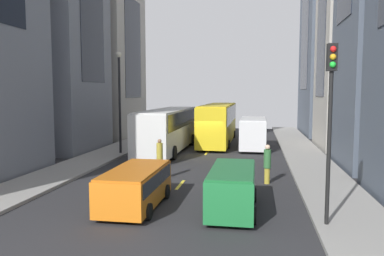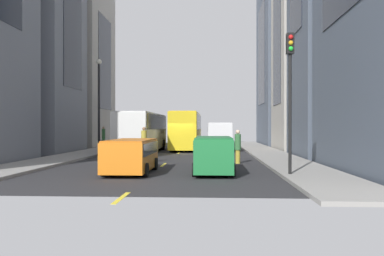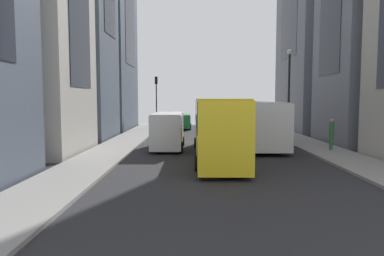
# 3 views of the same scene
# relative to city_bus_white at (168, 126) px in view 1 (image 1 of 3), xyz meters

# --- Properties ---
(ground_plane) EXTENTS (41.64, 41.64, 0.00)m
(ground_plane) POSITION_rel_city_bus_white_xyz_m (3.14, -0.29, -2.01)
(ground_plane) COLOR #28282B
(sidewalk_west) EXTENTS (3.00, 44.00, 0.15)m
(sidewalk_west) POSITION_rel_city_bus_white_xyz_m (-4.18, -0.29, -1.93)
(sidewalk_west) COLOR gray
(sidewalk_west) RESTS_ON ground
(sidewalk_east) EXTENTS (3.00, 44.00, 0.15)m
(sidewalk_east) POSITION_rel_city_bus_white_xyz_m (10.46, -0.29, -1.93)
(sidewalk_east) COLOR gray
(sidewalk_east) RESTS_ON ground
(lane_stripe_1) EXTENTS (0.16, 2.00, 0.01)m
(lane_stripe_1) POSITION_rel_city_bus_white_xyz_m (3.14, -10.79, -2.00)
(lane_stripe_1) COLOR yellow
(lane_stripe_1) RESTS_ON ground
(lane_stripe_2) EXTENTS (0.16, 2.00, 0.01)m
(lane_stripe_2) POSITION_rel_city_bus_white_xyz_m (3.14, -0.29, -2.00)
(lane_stripe_2) COLOR yellow
(lane_stripe_2) RESTS_ON ground
(lane_stripe_3) EXTENTS (0.16, 2.00, 0.01)m
(lane_stripe_3) POSITION_rel_city_bus_white_xyz_m (3.14, 10.21, -2.00)
(lane_stripe_3) COLOR yellow
(lane_stripe_3) RESTS_ON ground
(lane_stripe_4) EXTENTS (0.16, 2.00, 0.01)m
(lane_stripe_4) POSITION_rel_city_bus_white_xyz_m (3.14, 20.71, -2.00)
(lane_stripe_4) COLOR yellow
(lane_stripe_4) RESTS_ON ground
(building_west_2) EXTENTS (8.07, 9.11, 18.50)m
(building_west_2) POSITION_rel_city_bus_white_xyz_m (-9.87, 9.14, 7.24)
(building_west_2) COLOR #B7B2A8
(building_west_2) RESTS_ON ground
(building_east_2) EXTENTS (9.91, 7.34, 19.35)m
(building_east_2) POSITION_rel_city_bus_white_xyz_m (17.06, 4.23, 7.67)
(building_east_2) COLOR #B7B2A8
(building_east_2) RESTS_ON ground
(building_east_3) EXTENTS (8.06, 11.29, 22.48)m
(building_east_3) POSITION_rel_city_bus_white_xyz_m (16.15, 15.77, 9.23)
(building_east_3) COLOR #4C5666
(building_east_3) RESTS_ON ground
(city_bus_white) EXTENTS (2.80, 12.18, 3.35)m
(city_bus_white) POSITION_rel_city_bus_white_xyz_m (0.00, 0.00, 0.00)
(city_bus_white) COLOR silver
(city_bus_white) RESTS_ON ground
(streetcar_yellow) EXTENTS (2.70, 13.05, 3.59)m
(streetcar_yellow) POSITION_rel_city_bus_white_xyz_m (3.42, 5.90, 0.12)
(streetcar_yellow) COLOR yellow
(streetcar_yellow) RESTS_ON ground
(delivery_van_white) EXTENTS (2.25, 5.68, 2.58)m
(delivery_van_white) POSITION_rel_city_bus_white_xyz_m (6.65, 2.23, -0.49)
(delivery_van_white) COLOR white
(delivery_van_white) RESTS_ON ground
(car_green_0) EXTENTS (1.89, 4.51, 1.73)m
(car_green_0) POSITION_rel_city_bus_white_xyz_m (6.02, -14.65, -0.99)
(car_green_0) COLOR #1E7238
(car_green_0) RESTS_ON ground
(car_orange_1) EXTENTS (2.09, 4.63, 1.60)m
(car_orange_1) POSITION_rel_city_bus_white_xyz_m (2.09, -14.77, -1.06)
(car_orange_1) COLOR orange
(car_orange_1) RESTS_ON ground
(pedestrian_crossing_mid) EXTENTS (0.37, 0.37, 2.03)m
(pedestrian_crossing_mid) POSITION_rel_city_bus_white_xyz_m (7.50, -9.78, -0.93)
(pedestrian_crossing_mid) COLOR gold
(pedestrian_crossing_mid) RESTS_ON ground
(pedestrian_waiting_curb) EXTENTS (0.34, 0.34, 2.21)m
(pedestrian_waiting_curb) POSITION_rel_city_bus_white_xyz_m (1.82, -9.82, -0.84)
(pedestrian_waiting_curb) COLOR #336B38
(pedestrian_waiting_curb) RESTS_ON ground
(pedestrian_walking_far) EXTENTS (0.31, 0.31, 2.11)m
(pedestrian_walking_far) POSITION_rel_city_bus_white_xyz_m (-4.50, 3.66, -0.72)
(pedestrian_walking_far) COLOR #336B38
(pedestrian_walking_far) RESTS_ON ground
(traffic_light_near_corner) EXTENTS (0.32, 0.44, 6.15)m
(traffic_light_near_corner) POSITION_rel_city_bus_white_xyz_m (9.36, -16.04, 2.40)
(traffic_light_near_corner) COLOR black
(traffic_light_near_corner) RESTS_ON ground
(streetlamp_near) EXTENTS (0.44, 0.44, 7.55)m
(streetlamp_near) POSITION_rel_city_bus_white_xyz_m (-3.18, -2.29, 2.73)
(streetlamp_near) COLOR black
(streetlamp_near) RESTS_ON ground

